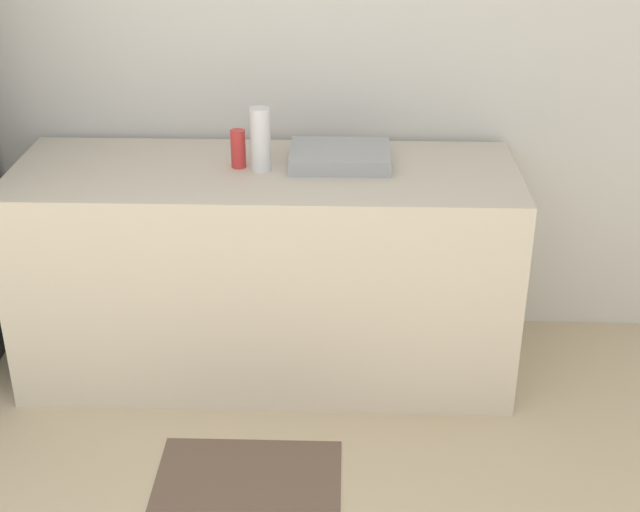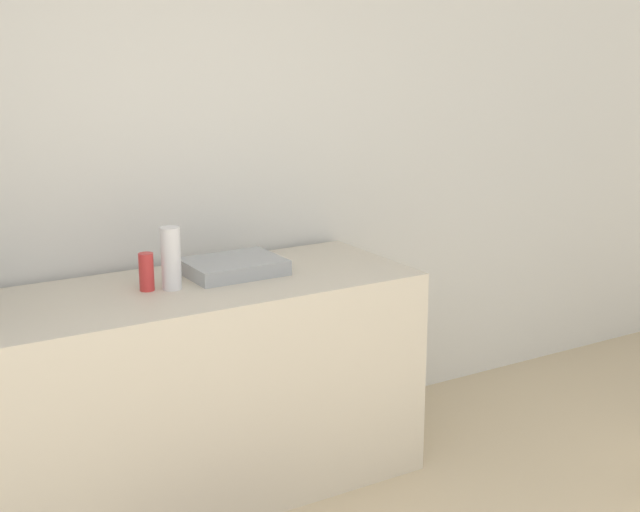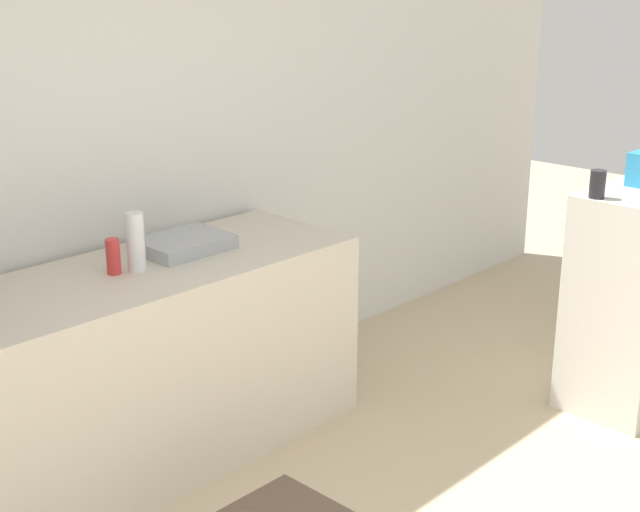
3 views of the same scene
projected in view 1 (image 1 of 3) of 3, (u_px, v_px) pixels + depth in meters
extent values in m
cube|color=silver|center=(180.00, 29.00, 3.52)|extent=(8.00, 0.06, 2.60)
cube|color=beige|center=(267.00, 271.00, 3.54)|extent=(1.92, 0.68, 0.86)
cube|color=#9EA3A8|center=(340.00, 156.00, 3.39)|extent=(0.38, 0.29, 0.06)
cylinder|color=silver|center=(260.00, 140.00, 3.29)|extent=(0.07, 0.07, 0.24)
cylinder|color=red|center=(238.00, 149.00, 3.34)|extent=(0.06, 0.06, 0.14)
cube|color=brown|center=(248.00, 481.00, 3.06)|extent=(0.64, 0.45, 0.01)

